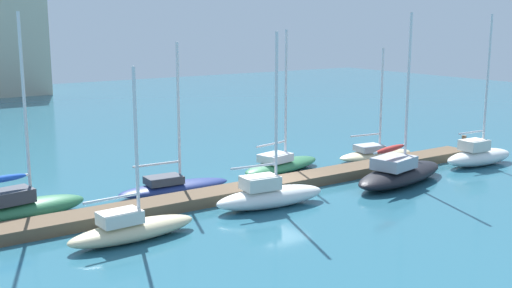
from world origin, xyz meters
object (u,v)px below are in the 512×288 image
object	(u,v)px
sailboat_2	(174,185)
sailboat_6	(375,153)
sailboat_0	(24,206)
sailboat_4	(281,164)
sailboat_1	(132,228)
sailboat_5	(400,172)
sailboat_7	(479,155)
sailboat_3	(269,194)

from	to	relation	value
sailboat_2	sailboat_6	size ratio (longest dim) A/B	1.09
sailboat_0	sailboat_4	world-z (taller)	sailboat_0
sailboat_2	sailboat_4	distance (m)	7.08
sailboat_0	sailboat_1	size ratio (longest dim) A/B	1.30
sailboat_1	sailboat_2	distance (m)	6.82
sailboat_5	sailboat_6	xyz separation A→B (m)	(3.07, 4.83, -0.20)
sailboat_0	sailboat_7	world-z (taller)	sailboat_0
sailboat_1	sailboat_3	xyz separation A→B (m)	(6.98, 0.59, 0.09)
sailboat_4	sailboat_7	xyz separation A→B (m)	(10.51, -5.28, 0.16)
sailboat_2	sailboat_3	size ratio (longest dim) A/B	0.93
sailboat_4	sailboat_5	world-z (taller)	sailboat_5
sailboat_4	sailboat_5	distance (m)	6.61
sailboat_2	sailboat_4	world-z (taller)	sailboat_4
sailboat_3	sailboat_0	bearing A→B (deg)	161.54
sailboat_0	sailboat_7	xyz separation A→B (m)	(24.76, -4.50, 0.02)
sailboat_6	sailboat_7	distance (m)	5.98
sailboat_4	sailboat_0	bearing A→B (deg)	171.43
sailboat_5	sailboat_4	bearing A→B (deg)	109.60
sailboat_3	sailboat_5	bearing A→B (deg)	2.83
sailboat_3	sailboat_4	distance (m)	6.89
sailboat_3	sailboat_4	world-z (taller)	sailboat_3
sailboat_4	sailboat_7	distance (m)	11.76
sailboat_0	sailboat_2	bearing A→B (deg)	-6.46
sailboat_3	sailboat_6	distance (m)	11.96
sailboat_3	sailboat_6	world-z (taller)	sailboat_3
sailboat_3	sailboat_7	world-z (taller)	sailboat_7
sailboat_4	sailboat_1	bearing A→B (deg)	-165.13
sailboat_3	sailboat_6	size ratio (longest dim) A/B	1.16
sailboat_0	sailboat_6	size ratio (longest dim) A/B	1.28
sailboat_3	sailboat_5	distance (m)	8.06
sailboat_1	sailboat_7	distance (m)	22.03
sailboat_2	sailboat_5	xyz separation A→B (m)	(10.56, -5.00, 0.20)
sailboat_1	sailboat_2	xyz separation A→B (m)	(4.46, 5.15, -0.10)
sailboat_2	sailboat_3	distance (m)	5.22
sailboat_5	sailboat_6	bearing A→B (deg)	45.15
sailboat_4	sailboat_2	bearing A→B (deg)	173.24
sailboat_7	sailboat_0	bearing A→B (deg)	173.10
sailboat_1	sailboat_6	bearing A→B (deg)	12.59
sailboat_6	sailboat_7	xyz separation A→B (m)	(3.93, -4.50, 0.22)
sailboat_0	sailboat_6	distance (m)	20.83
sailboat_4	sailboat_6	xyz separation A→B (m)	(6.57, -0.78, -0.06)
sailboat_0	sailboat_4	xyz separation A→B (m)	(14.25, 0.78, -0.15)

